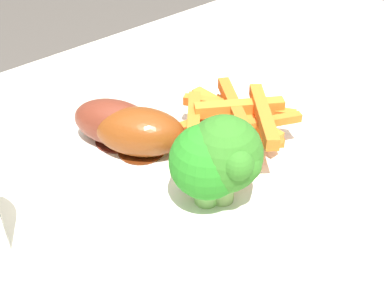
% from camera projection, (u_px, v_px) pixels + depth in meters
% --- Properties ---
extents(dining_table, '(0.91, 0.65, 0.76)m').
position_uv_depth(dining_table, '(248.00, 261.00, 0.55)').
color(dining_table, silver).
rests_on(dining_table, ground_plane).
extents(dinner_plate, '(0.29, 0.29, 0.01)m').
position_uv_depth(dinner_plate, '(192.00, 167.00, 0.45)').
color(dinner_plate, white).
rests_on(dinner_plate, dining_table).
extents(broccoli_floret_front, '(0.06, 0.07, 0.07)m').
position_uv_depth(broccoli_floret_front, '(205.00, 161.00, 0.38)').
color(broccoli_floret_front, '#7CBD5B').
rests_on(broccoli_floret_front, dinner_plate).
extents(broccoli_floret_middle, '(0.06, 0.06, 0.08)m').
position_uv_depth(broccoli_floret_middle, '(226.00, 155.00, 0.38)').
color(broccoli_floret_middle, '#80A959').
rests_on(broccoli_floret_middle, dinner_plate).
extents(carrot_fries_pile, '(0.11, 0.14, 0.05)m').
position_uv_depth(carrot_fries_pile, '(228.00, 120.00, 0.47)').
color(carrot_fries_pile, orange).
rests_on(carrot_fries_pile, dinner_plate).
extents(chicken_drumstick_near, '(0.09, 0.13, 0.04)m').
position_uv_depth(chicken_drumstick_near, '(119.00, 124.00, 0.46)').
color(chicken_drumstick_near, '#4C1A11').
rests_on(chicken_drumstick_near, dinner_plate).
extents(chicken_drumstick_far, '(0.11, 0.12, 0.04)m').
position_uv_depth(chicken_drumstick_far, '(145.00, 132.00, 0.45)').
color(chicken_drumstick_far, '#56210B').
rests_on(chicken_drumstick_far, dinner_plate).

